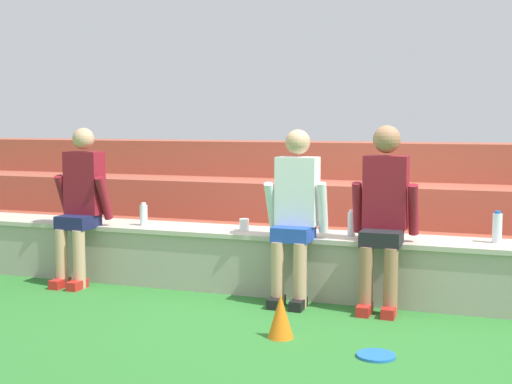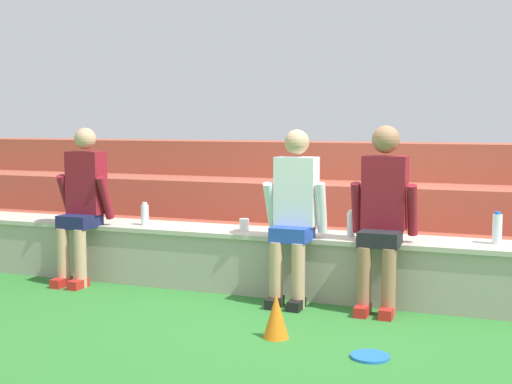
% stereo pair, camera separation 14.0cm
% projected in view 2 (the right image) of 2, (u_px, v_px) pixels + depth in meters
% --- Properties ---
extents(ground_plane, '(80.00, 80.00, 0.00)m').
position_uv_depth(ground_plane, '(327.00, 304.00, 5.76)').
color(ground_plane, '#2D752D').
extents(stone_seating_wall, '(9.79, 0.56, 0.53)m').
position_uv_depth(stone_seating_wall, '(335.00, 264.00, 5.98)').
color(stone_seating_wall, '#A8A08E').
rests_on(stone_seating_wall, ground).
extents(brick_bleachers, '(12.47, 2.25, 1.26)m').
position_uv_depth(brick_bleachers, '(377.00, 214.00, 7.65)').
color(brick_bleachers, '#A24B36').
rests_on(brick_bleachers, ground).
extents(person_far_left, '(0.51, 0.50, 1.44)m').
position_uv_depth(person_far_left, '(82.00, 201.00, 6.48)').
color(person_far_left, tan).
rests_on(person_far_left, ground).
extents(person_left_of_center, '(0.52, 0.49, 1.43)m').
position_uv_depth(person_left_of_center, '(294.00, 211.00, 5.76)').
color(person_left_of_center, tan).
rests_on(person_left_of_center, ground).
extents(person_center, '(0.53, 0.55, 1.47)m').
position_uv_depth(person_center, '(383.00, 210.00, 5.55)').
color(person_center, '#996B4C').
rests_on(person_center, ground).
extents(water_bottle_near_left, '(0.06, 0.06, 0.23)m').
position_uv_depth(water_bottle_near_left, '(351.00, 224.00, 5.87)').
color(water_bottle_near_left, silver).
rests_on(water_bottle_near_left, stone_seating_wall).
extents(water_bottle_mid_right, '(0.07, 0.07, 0.21)m').
position_uv_depth(water_bottle_mid_right, '(145.00, 214.00, 6.53)').
color(water_bottle_mid_right, silver).
rests_on(water_bottle_mid_right, stone_seating_wall).
extents(water_bottle_near_right, '(0.08, 0.08, 0.26)m').
position_uv_depth(water_bottle_near_right, '(497.00, 229.00, 5.52)').
color(water_bottle_near_right, silver).
rests_on(water_bottle_near_right, stone_seating_wall).
extents(plastic_cup_middle, '(0.08, 0.08, 0.11)m').
position_uv_depth(plastic_cup_middle, '(244.00, 225.00, 6.21)').
color(plastic_cup_middle, white).
rests_on(plastic_cup_middle, stone_seating_wall).
extents(frisbee, '(0.25, 0.25, 0.02)m').
position_uv_depth(frisbee, '(370.00, 356.00, 4.45)').
color(frisbee, blue).
rests_on(frisbee, ground).
extents(sports_cone, '(0.18, 0.18, 0.31)m').
position_uv_depth(sports_cone, '(276.00, 316.00, 4.85)').
color(sports_cone, orange).
rests_on(sports_cone, ground).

